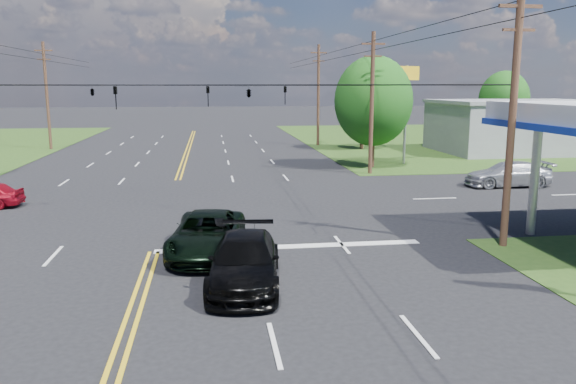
{
  "coord_description": "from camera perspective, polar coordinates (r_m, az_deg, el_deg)",
  "views": [
    {
      "loc": [
        2.14,
        -16.13,
        5.96
      ],
      "look_at": [
        5.21,
        6.0,
        1.73
      ],
      "focal_mm": 35.0,
      "sensor_mm": 36.0,
      "label": 1
    }
  ],
  "objects": [
    {
      "name": "ground",
      "position": [
        28.83,
        -11.98,
        -1.44
      ],
      "size": [
        280.0,
        280.0,
        0.0
      ],
      "primitive_type": "plane",
      "color": "black",
      "rests_on": "ground"
    },
    {
      "name": "grass_ne",
      "position": [
        68.78,
        20.76,
        5.06
      ],
      "size": [
        46.0,
        48.0,
        0.03
      ],
      "primitive_type": "cube",
      "color": "#254516",
      "rests_on": "ground"
    },
    {
      "name": "stop_bar",
      "position": [
        21.19,
        0.18,
        -5.61
      ],
      "size": [
        10.0,
        0.5,
        0.02
      ],
      "primitive_type": "cube",
      "color": "silver",
      "rests_on": "ground"
    },
    {
      "name": "retail_ne",
      "position": [
        55.74,
        22.24,
        6.07
      ],
      "size": [
        14.0,
        10.0,
        4.4
      ],
      "primitive_type": "cube",
      "color": "slate",
      "rests_on": "ground"
    },
    {
      "name": "pole_se",
      "position": [
        22.02,
        21.84,
        7.25
      ],
      "size": [
        1.6,
        0.28,
        9.5
      ],
      "color": "#43281C",
      "rests_on": "ground"
    },
    {
      "name": "pole_ne",
      "position": [
        38.7,
        8.51,
        9.06
      ],
      "size": [
        1.6,
        0.28,
        9.5
      ],
      "color": "#43281C",
      "rests_on": "ground"
    },
    {
      "name": "pole_left_far",
      "position": [
        58.14,
        -23.3,
        9.09
      ],
      "size": [
        1.6,
        0.28,
        10.0
      ],
      "color": "#43281C",
      "rests_on": "ground"
    },
    {
      "name": "pole_right_far",
      "position": [
        57.18,
        3.1,
        9.92
      ],
      "size": [
        1.6,
        0.28,
        10.0
      ],
      "color": "#43281C",
      "rests_on": "ground"
    },
    {
      "name": "span_wire_signals",
      "position": [
        28.21,
        -12.46,
        10.55
      ],
      "size": [
        26.0,
        18.0,
        1.13
      ],
      "color": "black",
      "rests_on": "ground"
    },
    {
      "name": "power_lines",
      "position": [
        26.35,
        -13.04,
        16.21
      ],
      "size": [
        26.04,
        100.0,
        0.64
      ],
      "color": "black",
      "rests_on": "ground"
    },
    {
      "name": "tree_right_a",
      "position": [
        41.86,
        8.67,
        9.11
      ],
      "size": [
        5.7,
        5.7,
        8.18
      ],
      "color": "#43281C",
      "rests_on": "ground"
    },
    {
      "name": "tree_right_b",
      "position": [
        54.1,
        7.59,
        8.79
      ],
      "size": [
        4.94,
        4.94,
        7.09
      ],
      "color": "#43281C",
      "rests_on": "ground"
    },
    {
      "name": "tree_far_r",
      "position": [
        66.3,
        21.08,
        8.79
      ],
      "size": [
        5.32,
        5.32,
        7.63
      ],
      "color": "#43281C",
      "rests_on": "ground"
    },
    {
      "name": "pickup_dkgreen",
      "position": [
        20.31,
        -8.19,
        -4.27
      ],
      "size": [
        3.08,
        5.59,
        1.48
      ],
      "primitive_type": "imported",
      "rotation": [
        0.0,
        0.0,
        -0.12
      ],
      "color": "black",
      "rests_on": "ground"
    },
    {
      "name": "suv_black",
      "position": [
        17.13,
        -4.43,
        -7.03
      ],
      "size": [
        2.64,
        5.33,
        1.49
      ],
      "primitive_type": "imported",
      "rotation": [
        0.0,
        0.0,
        -0.11
      ],
      "color": "black",
      "rests_on": "ground"
    },
    {
      "name": "sedan_far",
      "position": [
        36.23,
        21.44,
        1.71
      ],
      "size": [
        5.19,
        2.21,
        1.49
      ],
      "primitive_type": "imported",
      "rotation": [
        0.0,
        0.0,
        -1.59
      ],
      "color": "#BABBC0",
      "rests_on": "ground"
    },
    {
      "name": "polesign_ne",
      "position": [
        44.2,
        11.94,
        10.26
      ],
      "size": [
        2.06,
        0.8,
        7.51
      ],
      "color": "#A5A5AA",
      "rests_on": "ground"
    }
  ]
}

